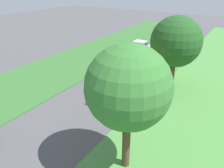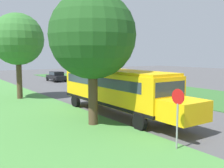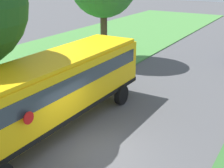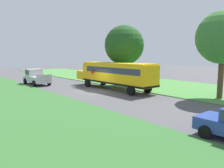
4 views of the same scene
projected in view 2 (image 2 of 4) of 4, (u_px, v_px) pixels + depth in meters
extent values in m
plane|color=#4C4C4F|center=(151.00, 111.00, 19.56)|extent=(120.00, 120.00, 0.00)
cube|color=#47843D|center=(12.00, 133.00, 13.94)|extent=(12.00, 80.00, 0.08)
cube|color=#33662D|center=(222.00, 99.00, 24.61)|extent=(10.00, 80.00, 0.07)
cube|color=yellow|center=(115.00, 87.00, 18.46)|extent=(2.50, 10.50, 2.20)
cube|color=yellow|center=(184.00, 110.00, 13.44)|extent=(2.20, 1.90, 1.10)
cube|color=yellow|center=(115.00, 71.00, 18.33)|extent=(2.35, 10.29, 0.16)
cube|color=black|center=(115.00, 101.00, 18.57)|extent=(2.54, 10.54, 0.20)
cube|color=#2D3842|center=(112.00, 81.00, 18.66)|extent=(2.53, 9.24, 0.64)
cube|color=#2D3842|center=(170.00, 89.00, 14.15)|extent=(2.25, 0.12, 0.80)
cylinder|color=red|center=(158.00, 88.00, 16.88)|extent=(0.03, 0.44, 0.44)
cylinder|color=black|center=(171.00, 116.00, 15.88)|extent=(0.30, 1.00, 1.00)
cylinder|color=black|center=(140.00, 122.00, 14.47)|extent=(0.30, 1.00, 1.00)
cylinder|color=black|center=(102.00, 98.00, 22.33)|extent=(0.30, 1.00, 1.00)
cylinder|color=black|center=(76.00, 101.00, 20.93)|extent=(0.30, 1.00, 1.00)
cube|color=#283D93|center=(81.00, 82.00, 34.50)|extent=(1.80, 4.40, 0.64)
cube|color=#283D93|center=(81.00, 77.00, 34.55)|extent=(1.60, 2.20, 0.60)
cube|color=#2D3842|center=(81.00, 77.00, 34.55)|extent=(1.62, 2.02, 0.45)
cylinder|color=black|center=(93.00, 85.00, 33.81)|extent=(0.22, 0.64, 0.64)
cylinder|color=black|center=(81.00, 86.00, 32.80)|extent=(0.22, 0.64, 0.64)
cylinder|color=black|center=(82.00, 83.00, 36.26)|extent=(0.22, 0.64, 0.64)
cylinder|color=black|center=(70.00, 84.00, 35.25)|extent=(0.22, 0.64, 0.64)
cube|color=black|center=(56.00, 77.00, 41.46)|extent=(1.80, 4.40, 0.64)
cube|color=black|center=(57.00, 73.00, 41.27)|extent=(1.60, 2.20, 0.60)
cube|color=#2D3842|center=(57.00, 73.00, 41.27)|extent=(1.62, 2.02, 0.45)
cylinder|color=black|center=(47.00, 79.00, 42.22)|extent=(0.22, 0.64, 0.64)
cylinder|color=black|center=(58.00, 78.00, 43.23)|extent=(0.22, 0.64, 0.64)
cylinder|color=black|center=(55.00, 80.00, 39.77)|extent=(0.22, 0.64, 0.64)
cylinder|color=black|center=(66.00, 80.00, 40.78)|extent=(0.22, 0.64, 0.64)
cylinder|color=#4C3826|center=(93.00, 97.00, 15.45)|extent=(0.56, 0.56, 3.41)
sphere|color=#1E4C1C|center=(92.00, 35.00, 15.04)|extent=(5.06, 5.06, 5.06)
sphere|color=#1E4C1C|center=(100.00, 31.00, 15.68)|extent=(3.13, 3.13, 3.13)
cylinder|color=#4C3826|center=(19.00, 79.00, 24.59)|extent=(0.50, 0.50, 3.84)
sphere|color=#33702D|center=(18.00, 39.00, 24.18)|extent=(4.79, 4.79, 4.79)
sphere|color=#33702D|center=(12.00, 38.00, 24.07)|extent=(3.50, 3.50, 3.50)
cylinder|color=gray|center=(177.00, 127.00, 11.43)|extent=(0.08, 0.08, 2.10)
cylinder|color=red|center=(178.00, 97.00, 11.28)|extent=(0.03, 0.68, 0.68)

